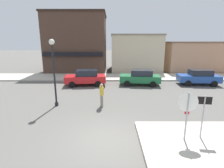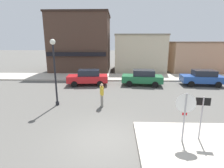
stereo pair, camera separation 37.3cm
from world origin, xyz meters
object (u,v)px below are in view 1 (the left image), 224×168
pedestrian_crossing_near (102,94)px  parked_car_second (141,77)px  lamp_post (54,63)px  parked_car_nearest (86,77)px  one_way_sign (204,113)px  parked_car_third (199,77)px  stop_sign (188,110)px

pedestrian_crossing_near → parked_car_second: bearing=59.6°
lamp_post → parked_car_nearest: size_ratio=1.09×
lamp_post → pedestrian_crossing_near: size_ratio=2.82×
one_way_sign → parked_car_third: 11.48m
parked_car_nearest → parked_car_second: size_ratio=1.00×
one_way_sign → pedestrian_crossing_near: size_ratio=1.30×
lamp_post → parked_car_second: size_ratio=1.09×
parked_car_nearest → parked_car_third: size_ratio=1.01×
stop_sign → parked_car_second: size_ratio=0.55×
lamp_post → pedestrian_crossing_near: bearing=-3.0°
stop_sign → pedestrian_crossing_near: (-3.88, 4.37, -0.65)m
one_way_sign → lamp_post: lamp_post is taller
pedestrian_crossing_near → parked_car_nearest: bearing=108.1°
stop_sign → parked_car_nearest: 11.88m
stop_sign → parked_car_second: (-0.31, 10.45, -0.71)m
parked_car_nearest → pedestrian_crossing_near: size_ratio=2.58×
one_way_sign → parked_car_third: (4.88, 10.38, -0.52)m
one_way_sign → parked_car_second: (-1.11, 10.26, -0.52)m
parked_car_nearest → parked_car_second: same height
one_way_sign → parked_car_nearest: (-6.62, 10.13, -0.52)m
one_way_sign → lamp_post: 9.09m
parked_car_nearest → pedestrian_crossing_near: pedestrian_crossing_near is taller
one_way_sign → lamp_post: (-7.82, 4.34, 1.63)m
lamp_post → pedestrian_crossing_near: 3.78m
one_way_sign → pedestrian_crossing_near: (-4.68, 4.18, -0.46)m
stop_sign → parked_car_nearest: (-5.82, 10.33, -0.71)m
one_way_sign → parked_car_nearest: one_way_sign is taller
stop_sign → parked_car_second: bearing=91.7°
one_way_sign → parked_car_nearest: bearing=123.1°
stop_sign → parked_car_nearest: stop_sign is taller
stop_sign → parked_car_second: stop_sign is taller
parked_car_third → parked_car_nearest: bearing=-178.8°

